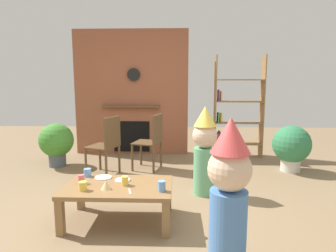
# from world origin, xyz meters

# --- Properties ---
(ground_plane) EXTENTS (12.00, 12.00, 0.00)m
(ground_plane) POSITION_xyz_m (0.00, 0.00, 0.00)
(ground_plane) COLOR #846B4C
(brick_fireplace_feature) EXTENTS (2.20, 0.28, 2.40)m
(brick_fireplace_feature) POSITION_xyz_m (-0.64, 2.60, 1.19)
(brick_fireplace_feature) COLOR #935138
(brick_fireplace_feature) RESTS_ON ground_plane
(bookshelf) EXTENTS (0.90, 0.28, 1.90)m
(bookshelf) POSITION_xyz_m (1.36, 2.40, 0.88)
(bookshelf) COLOR olive
(bookshelf) RESTS_ON ground_plane
(coffee_table) EXTENTS (1.07, 0.65, 0.39)m
(coffee_table) POSITION_xyz_m (-0.32, -0.29, 0.33)
(coffee_table) COLOR olive
(coffee_table) RESTS_ON ground_plane
(paper_cup_near_left) EXTENTS (0.07, 0.07, 0.09)m
(paper_cup_near_left) POSITION_xyz_m (-0.26, -0.29, 0.43)
(paper_cup_near_left) COLOR #F2CC4C
(paper_cup_near_left) RESTS_ON coffee_table
(paper_cup_near_right) EXTENTS (0.06, 0.06, 0.09)m
(paper_cup_near_right) POSITION_xyz_m (-0.71, -0.26, 0.43)
(paper_cup_near_right) COLOR #E5666B
(paper_cup_near_right) RESTS_ON coffee_table
(paper_cup_center) EXTENTS (0.08, 0.08, 0.09)m
(paper_cup_center) POSITION_xyz_m (-0.63, -0.44, 0.43)
(paper_cup_center) COLOR #F2CC4C
(paper_cup_center) RESTS_ON coffee_table
(paper_cup_far_left) EXTENTS (0.07, 0.07, 0.10)m
(paper_cup_far_left) POSITION_xyz_m (0.12, -0.44, 0.44)
(paper_cup_far_left) COLOR #669EE0
(paper_cup_far_left) RESTS_ON coffee_table
(paper_cup_far_right) EXTENTS (0.08, 0.08, 0.09)m
(paper_cup_far_right) POSITION_xyz_m (-0.72, -0.04, 0.43)
(paper_cup_far_right) COLOR #669EE0
(paper_cup_far_right) RESTS_ON coffee_table
(paper_plate_front) EXTENTS (0.16, 0.16, 0.01)m
(paper_plate_front) POSITION_xyz_m (-0.31, -0.16, 0.39)
(paper_plate_front) COLOR white
(paper_plate_front) RESTS_ON coffee_table
(paper_plate_rear) EXTENTS (0.18, 0.18, 0.01)m
(paper_plate_rear) POSITION_xyz_m (-0.53, -0.08, 0.39)
(paper_plate_rear) COLOR white
(paper_plate_rear) RESTS_ON coffee_table
(birthday_cake_slice) EXTENTS (0.10, 0.10, 0.09)m
(birthday_cake_slice) POSITION_xyz_m (-0.42, -0.40, 0.43)
(birthday_cake_slice) COLOR #EAC68C
(birthday_cake_slice) RESTS_ON coffee_table
(table_fork) EXTENTS (0.06, 0.15, 0.01)m
(table_fork) POSITION_xyz_m (-0.18, -0.47, 0.39)
(table_fork) COLOR silver
(table_fork) RESTS_ON coffee_table
(child_with_cone_hat) EXTENTS (0.32, 0.32, 1.16)m
(child_with_cone_hat) POSITION_xyz_m (0.65, -1.01, 0.61)
(child_with_cone_hat) COLOR #4C7FC6
(child_with_cone_hat) RESTS_ON ground_plane
(child_in_pink) EXTENTS (0.31, 0.31, 1.12)m
(child_in_pink) POSITION_xyz_m (0.60, 0.48, 0.59)
(child_in_pink) COLOR #66B27F
(child_in_pink) RESTS_ON ground_plane
(dining_chair_left) EXTENTS (0.51, 0.51, 0.90)m
(dining_chair_left) POSITION_xyz_m (-0.79, 1.17, 0.51)
(dining_chair_left) COLOR brown
(dining_chair_left) RESTS_ON ground_plane
(dining_chair_middle) EXTENTS (0.49, 0.49, 0.90)m
(dining_chair_middle) POSITION_xyz_m (-0.14, 1.49, 0.51)
(dining_chair_middle) COLOR brown
(dining_chair_middle) RESTS_ON ground_plane
(potted_plant_tall) EXTENTS (0.59, 0.59, 0.73)m
(potted_plant_tall) POSITION_xyz_m (2.06, 1.48, 0.41)
(potted_plant_tall) COLOR beige
(potted_plant_tall) RESTS_ON ground_plane
(potted_plant_short) EXTENTS (0.56, 0.56, 0.73)m
(potted_plant_short) POSITION_xyz_m (-1.77, 1.62, 0.42)
(potted_plant_short) COLOR #4C5660
(potted_plant_short) RESTS_ON ground_plane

